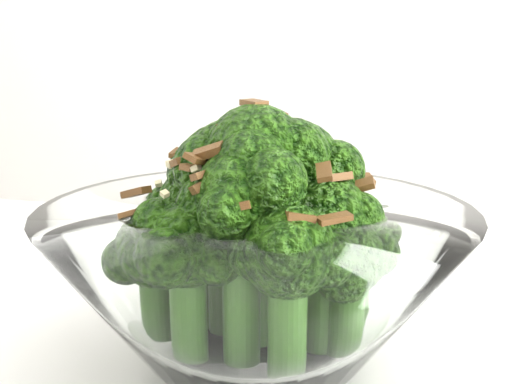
# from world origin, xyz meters

# --- Properties ---
(broccoli_dish) EXTENTS (0.23, 0.23, 0.14)m
(broccoli_dish) POSITION_xyz_m (-0.09, 0.06, 0.81)
(broccoli_dish) COLOR white
(broccoli_dish) RESTS_ON table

